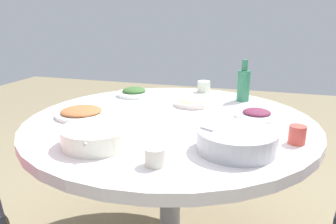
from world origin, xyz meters
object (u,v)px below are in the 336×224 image
object	(u,v)px
rice_bowl	(236,140)
dish_greens	(134,92)
green_bottle	(244,84)
round_dining_table	(170,133)
dish_eggplant	(257,114)
tea_cup_far	(155,156)
dish_noodles	(193,102)
tea_cup_side	(297,135)
dish_tofu_braise	(81,112)
soup_bowl	(97,136)
tea_cup_near	(204,86)

from	to	relation	value
rice_bowl	dish_greens	xyz separation A→B (m)	(-0.65, -0.67, -0.02)
green_bottle	dish_greens	bearing A→B (deg)	-83.09
round_dining_table	green_bottle	size ratio (longest dim) A/B	5.79
dish_eggplant	dish_greens	world-z (taller)	dish_greens
rice_bowl	tea_cup_far	world-z (taller)	rice_bowl
dish_noodles	dish_greens	xyz separation A→B (m)	(-0.10, -0.38, 0.00)
rice_bowl	dish_greens	bearing A→B (deg)	-134.14
dish_noodles	tea_cup_side	xyz separation A→B (m)	(0.41, 0.50, 0.02)
rice_bowl	dish_tofu_braise	world-z (taller)	rice_bowl
rice_bowl	dish_noodles	xyz separation A→B (m)	(-0.54, -0.28, -0.02)
dish_eggplant	tea_cup_side	distance (m)	0.33
dish_tofu_braise	tea_cup_side	bearing A→B (deg)	86.26
rice_bowl	tea_cup_side	distance (m)	0.25
dish_greens	rice_bowl	bearing A→B (deg)	45.86
soup_bowl	green_bottle	distance (m)	0.94
tea_cup_near	tea_cup_far	distance (m)	1.07
dish_greens	tea_cup_far	world-z (taller)	tea_cup_far
dish_eggplant	dish_noodles	xyz separation A→B (m)	(-0.12, -0.34, 0.00)
dish_eggplant	tea_cup_side	world-z (taller)	tea_cup_side
dish_eggplant	green_bottle	bearing A→B (deg)	-163.22
rice_bowl	dish_noodles	bearing A→B (deg)	-152.30
dish_tofu_braise	soup_bowl	bearing A→B (deg)	39.84
dish_eggplant	tea_cup_side	xyz separation A→B (m)	(0.29, 0.16, 0.02)
green_bottle	tea_cup_side	xyz separation A→B (m)	(0.59, 0.25, -0.06)
tea_cup_side	dish_eggplant	bearing A→B (deg)	-150.99
round_dining_table	dish_eggplant	bearing A→B (deg)	110.54
round_dining_table	tea_cup_near	size ratio (longest dim) A/B	17.09
dish_tofu_braise	green_bottle	world-z (taller)	green_bottle
rice_bowl	tea_cup_near	xyz separation A→B (m)	(-0.87, -0.29, -0.01)
green_bottle	dish_eggplant	bearing A→B (deg)	16.78
dish_eggplant	green_bottle	world-z (taller)	green_bottle
dish_greens	tea_cup_near	world-z (taller)	tea_cup_near
dish_greens	green_bottle	xyz separation A→B (m)	(-0.08, 0.63, 0.07)
dish_noodles	tea_cup_far	world-z (taller)	tea_cup_far
soup_bowl	tea_cup_near	distance (m)	0.99
soup_bowl	tea_cup_far	distance (m)	0.28
tea_cup_near	tea_cup_far	world-z (taller)	tea_cup_near
rice_bowl	tea_cup_side	bearing A→B (deg)	122.18
dish_eggplant	tea_cup_near	size ratio (longest dim) A/B	2.54
round_dining_table	dish_greens	size ratio (longest dim) A/B	6.62
rice_bowl	dish_greens	distance (m)	0.93
dish_eggplant	dish_noodles	world-z (taller)	dish_eggplant
dish_greens	tea_cup_far	distance (m)	0.95
round_dining_table	soup_bowl	distance (m)	0.43
dish_tofu_braise	dish_greens	world-z (taller)	dish_greens
tea_cup_far	rice_bowl	bearing A→B (deg)	129.96
dish_eggplant	green_bottle	size ratio (longest dim) A/B	0.86
soup_bowl	tea_cup_near	xyz separation A→B (m)	(-0.97, 0.21, 0.00)
dish_noodles	dish_greens	distance (m)	0.39
soup_bowl	dish_greens	distance (m)	0.76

